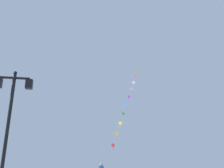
{
  "coord_description": "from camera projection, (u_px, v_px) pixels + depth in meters",
  "views": [
    {
      "loc": [
        -0.86,
        -2.46,
        1.41
      ],
      "look_at": [
        2.47,
        18.92,
        8.85
      ],
      "focal_mm": 38.81,
      "sensor_mm": 36.0,
      "label": 1
    }
  ],
  "objects": [
    {
      "name": "twin_lantern_lamp_post",
      "position": [
        10.0,
        109.0,
        9.91
      ],
      "size": [
        1.53,
        0.28,
        5.33
      ],
      "color": "black",
      "rests_on": "ground_plane"
    },
    {
      "name": "kite_train",
      "position": [
        126.0,
        107.0,
        26.85
      ],
      "size": [
        6.01,
        8.77,
        14.09
      ],
      "color": "brown",
      "rests_on": "ground_plane"
    }
  ]
}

